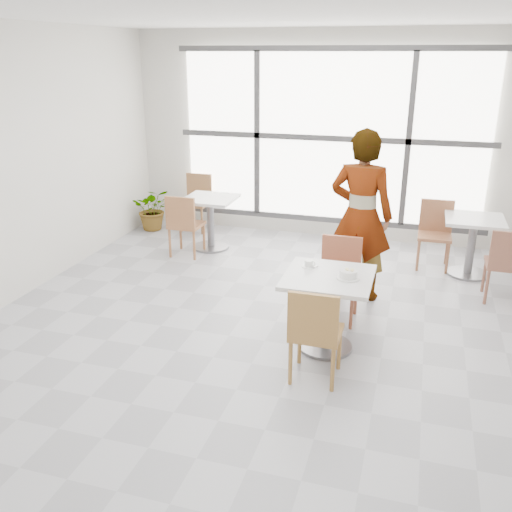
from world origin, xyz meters
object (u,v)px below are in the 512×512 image
(chair_far, at_px, (339,273))
(bg_table_left, at_px, (210,215))
(main_table, at_px, (327,298))
(bg_chair_right_near, at_px, (507,261))
(plant_left, at_px, (153,209))
(coffee_cup, at_px, (309,264))
(bg_chair_left_near, at_px, (184,222))
(oatmeal_bowl, at_px, (348,274))
(bg_table_right, at_px, (472,238))
(person, at_px, (361,216))
(bg_chair_right_far, at_px, (435,229))
(chair_near, at_px, (315,330))
(bg_chair_left_far, at_px, (197,198))

(chair_far, bearing_deg, bg_table_left, 141.45)
(main_table, relative_size, bg_chair_right_near, 0.92)
(plant_left, bearing_deg, coffee_cup, -42.33)
(bg_table_left, relative_size, bg_chair_left_near, 0.86)
(oatmeal_bowl, distance_m, coffee_cup, 0.44)
(bg_table_right, distance_m, plant_left, 4.75)
(chair_far, relative_size, person, 0.45)
(coffee_cup, bearing_deg, bg_table_right, 53.57)
(bg_table_left, height_order, bg_table_right, same)
(person, xyz_separation_m, bg_chair_right_far, (0.84, 1.27, -0.46))
(bg_chair_right_near, bearing_deg, main_table, 42.46)
(bg_chair_left_near, bearing_deg, bg_table_right, -173.55)
(person, bearing_deg, chair_near, 92.21)
(person, bearing_deg, bg_table_right, -134.57)
(bg_chair_left_far, bearing_deg, oatmeal_bowl, -48.88)
(oatmeal_bowl, height_order, plant_left, oatmeal_bowl)
(person, bearing_deg, bg_table_left, -19.78)
(oatmeal_bowl, distance_m, bg_chair_left_near, 3.19)
(main_table, xyz_separation_m, bg_chair_left_near, (-2.31, 1.95, -0.02))
(bg_table_right, relative_size, bg_chair_right_far, 0.86)
(oatmeal_bowl, bearing_deg, chair_far, 103.85)
(person, xyz_separation_m, plant_left, (-3.42, 1.65, -0.63))
(chair_far, relative_size, bg_table_left, 1.16)
(bg_table_left, bearing_deg, person, -25.78)
(main_table, height_order, chair_near, chair_near)
(person, relative_size, plant_left, 2.85)
(main_table, xyz_separation_m, bg_chair_right_near, (1.73, 1.58, -0.02))
(bg_table_right, xyz_separation_m, bg_chair_left_far, (-4.05, 0.84, 0.01))
(main_table, xyz_separation_m, chair_far, (0.00, 0.71, -0.02))
(plant_left, bearing_deg, bg_chair_left_near, -45.84)
(main_table, height_order, bg_chair_left_near, bg_chair_left_near)
(bg_chair_right_far, relative_size, plant_left, 1.29)
(bg_table_left, relative_size, bg_chair_right_far, 0.86)
(bg_chair_right_near, bearing_deg, person, 9.72)
(main_table, bearing_deg, bg_table_left, 131.30)
(bg_table_right, bearing_deg, oatmeal_bowl, -117.26)
(coffee_cup, bearing_deg, bg_chair_right_near, 36.23)
(coffee_cup, bearing_deg, bg_chair_left_far, 128.46)
(chair_near, bearing_deg, bg_chair_right_near, -128.28)
(coffee_cup, height_order, bg_table_left, coffee_cup)
(bg_chair_right_far, bearing_deg, chair_near, -106.92)
(bg_table_right, bearing_deg, bg_chair_left_near, -173.55)
(bg_table_right, height_order, bg_chair_right_near, bg_chair_right_near)
(bg_table_left, height_order, bg_chair_right_near, bg_chair_right_near)
(chair_far, height_order, bg_chair_left_far, same)
(coffee_cup, distance_m, person, 1.22)
(main_table, relative_size, bg_table_right, 1.07)
(oatmeal_bowl, height_order, bg_chair_right_near, bg_chair_right_near)
(chair_near, distance_m, plant_left, 4.86)
(chair_near, relative_size, chair_far, 1.00)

